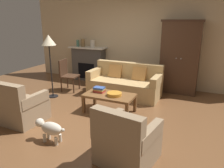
{
  "coord_description": "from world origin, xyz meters",
  "views": [
    {
      "loc": [
        2.09,
        -3.9,
        2.01
      ],
      "look_at": [
        0.13,
        0.48,
        0.55
      ],
      "focal_mm": 34.53,
      "sensor_mm": 36.0,
      "label": 1
    }
  ],
  "objects_px": {
    "coffee_table": "(109,97)",
    "floor_lamp": "(49,44)",
    "fruit_bowl": "(114,94)",
    "couch": "(125,84)",
    "side_chair_wooden": "(67,73)",
    "mantel_vase_bronze": "(83,43)",
    "armchair_near_right": "(126,142)",
    "armoire": "(180,57)",
    "mantel_vase_cream": "(92,44)",
    "dog": "(50,128)",
    "mantel_vase_jade": "(78,43)",
    "armchair_near_left": "(21,107)",
    "fireplace": "(89,63)",
    "book_stack": "(99,90)"
  },
  "relations": [
    {
      "from": "coffee_table",
      "to": "floor_lamp",
      "type": "relative_size",
      "value": 0.67
    },
    {
      "from": "fruit_bowl",
      "to": "floor_lamp",
      "type": "distance_m",
      "value": 2.18
    },
    {
      "from": "couch",
      "to": "side_chair_wooden",
      "type": "height_order",
      "value": "side_chair_wooden"
    },
    {
      "from": "couch",
      "to": "mantel_vase_bronze",
      "type": "height_order",
      "value": "mantel_vase_bronze"
    },
    {
      "from": "armchair_near_right",
      "to": "floor_lamp",
      "type": "xyz_separation_m",
      "value": [
        -2.75,
        1.77,
        1.09
      ]
    },
    {
      "from": "armoire",
      "to": "floor_lamp",
      "type": "height_order",
      "value": "armoire"
    },
    {
      "from": "couch",
      "to": "mantel_vase_cream",
      "type": "height_order",
      "value": "mantel_vase_cream"
    },
    {
      "from": "coffee_table",
      "to": "mantel_vase_bronze",
      "type": "bearing_deg",
      "value": 132.26
    },
    {
      "from": "mantel_vase_cream",
      "to": "dog",
      "type": "distance_m",
      "value": 3.96
    },
    {
      "from": "mantel_vase_jade",
      "to": "armchair_near_left",
      "type": "relative_size",
      "value": 0.24
    },
    {
      "from": "side_chair_wooden",
      "to": "armchair_near_right",
      "type": "bearing_deg",
      "value": -41.43
    },
    {
      "from": "fireplace",
      "to": "fruit_bowl",
      "type": "height_order",
      "value": "fireplace"
    },
    {
      "from": "fruit_bowl",
      "to": "couch",
      "type": "bearing_deg",
      "value": 100.15
    },
    {
      "from": "couch",
      "to": "floor_lamp",
      "type": "bearing_deg",
      "value": -152.24
    },
    {
      "from": "book_stack",
      "to": "dog",
      "type": "height_order",
      "value": "book_stack"
    },
    {
      "from": "armchair_near_right",
      "to": "armchair_near_left",
      "type": "bearing_deg",
      "value": 172.17
    },
    {
      "from": "armoire",
      "to": "book_stack",
      "type": "distance_m",
      "value": 2.55
    },
    {
      "from": "book_stack",
      "to": "mantel_vase_cream",
      "type": "bearing_deg",
      "value": 122.14
    },
    {
      "from": "floor_lamp",
      "to": "side_chair_wooden",
      "type": "bearing_deg",
      "value": 86.0
    },
    {
      "from": "book_stack",
      "to": "mantel_vase_jade",
      "type": "relative_size",
      "value": 1.21
    },
    {
      "from": "armchair_near_right",
      "to": "side_chair_wooden",
      "type": "distance_m",
      "value": 3.62
    },
    {
      "from": "mantel_vase_jade",
      "to": "armchair_near_right",
      "type": "relative_size",
      "value": 0.24
    },
    {
      "from": "coffee_table",
      "to": "book_stack",
      "type": "distance_m",
      "value": 0.3
    },
    {
      "from": "book_stack",
      "to": "side_chair_wooden",
      "type": "xyz_separation_m",
      "value": [
        -1.48,
        0.85,
        0.03
      ]
    },
    {
      "from": "armchair_near_left",
      "to": "mantel_vase_cream",
      "type": "bearing_deg",
      "value": 93.12
    },
    {
      "from": "floor_lamp",
      "to": "armchair_near_left",
      "type": "bearing_deg",
      "value": -74.85
    },
    {
      "from": "fruit_bowl",
      "to": "mantel_vase_cream",
      "type": "bearing_deg",
      "value": 128.39
    },
    {
      "from": "armoire",
      "to": "fireplace",
      "type": "bearing_deg",
      "value": 178.49
    },
    {
      "from": "armchair_near_left",
      "to": "mantel_vase_jade",
      "type": "bearing_deg",
      "value": 102.63
    },
    {
      "from": "fireplace",
      "to": "dog",
      "type": "xyz_separation_m",
      "value": [
        1.36,
        -3.67,
        -0.32
      ]
    },
    {
      "from": "couch",
      "to": "mantel_vase_cream",
      "type": "bearing_deg",
      "value": 147.66
    },
    {
      "from": "coffee_table",
      "to": "armchair_near_left",
      "type": "distance_m",
      "value": 1.83
    },
    {
      "from": "mantel_vase_bronze",
      "to": "fruit_bowl",
      "type": "bearing_deg",
      "value": -46.23
    },
    {
      "from": "armchair_near_left",
      "to": "fireplace",
      "type": "bearing_deg",
      "value": 96.19
    },
    {
      "from": "armoire",
      "to": "couch",
      "type": "height_order",
      "value": "armoire"
    },
    {
      "from": "mantel_vase_jade",
      "to": "side_chair_wooden",
      "type": "xyz_separation_m",
      "value": [
        0.39,
        -1.24,
        -0.71
      ]
    },
    {
      "from": "armoire",
      "to": "armchair_near_right",
      "type": "distance_m",
      "value": 3.64
    },
    {
      "from": "mantel_vase_jade",
      "to": "dog",
      "type": "distance_m",
      "value": 4.16
    },
    {
      "from": "armchair_near_right",
      "to": "dog",
      "type": "relative_size",
      "value": 1.54
    },
    {
      "from": "mantel_vase_cream",
      "to": "side_chair_wooden",
      "type": "bearing_deg",
      "value": -97.78
    },
    {
      "from": "fruit_bowl",
      "to": "side_chair_wooden",
      "type": "bearing_deg",
      "value": 153.63
    },
    {
      "from": "side_chair_wooden",
      "to": "armchair_near_left",
      "type": "bearing_deg",
      "value": -80.41
    },
    {
      "from": "fruit_bowl",
      "to": "armoire",
      "type": "bearing_deg",
      "value": 63.65
    },
    {
      "from": "fireplace",
      "to": "mantel_vase_jade",
      "type": "relative_size",
      "value": 5.93
    },
    {
      "from": "armoire",
      "to": "coffee_table",
      "type": "bearing_deg",
      "value": -119.49
    },
    {
      "from": "mantel_vase_bronze",
      "to": "mantel_vase_cream",
      "type": "distance_m",
      "value": 0.36
    },
    {
      "from": "fruit_bowl",
      "to": "armchair_near_left",
      "type": "xyz_separation_m",
      "value": [
        -1.54,
        -1.13,
        -0.14
      ]
    },
    {
      "from": "mantel_vase_bronze",
      "to": "side_chair_wooden",
      "type": "distance_m",
      "value": 1.45
    },
    {
      "from": "dog",
      "to": "mantel_vase_jade",
      "type": "bearing_deg",
      "value": 115.53
    },
    {
      "from": "mantel_vase_jade",
      "to": "side_chair_wooden",
      "type": "relative_size",
      "value": 0.24
    }
  ]
}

